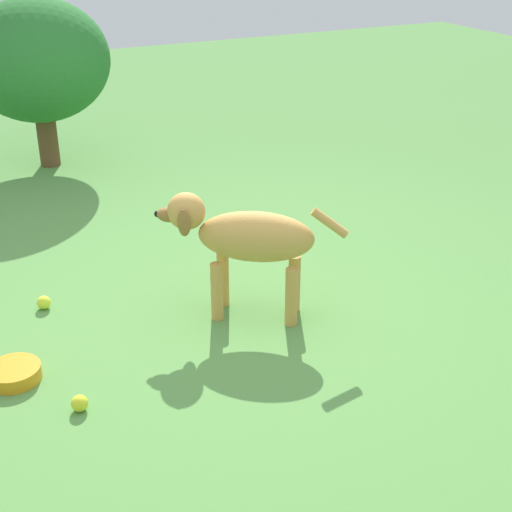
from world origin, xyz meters
name	(u,v)px	position (x,y,z in m)	size (l,w,h in m)	color
ground	(230,312)	(0.00, 0.00, 0.00)	(14.00, 14.00, 0.00)	#548C42
dog	(245,238)	(0.06, -0.04, 0.39)	(0.75, 0.55, 0.60)	#C69347
tennis_ball_0	(44,302)	(-0.79, 0.43, 0.03)	(0.07, 0.07, 0.07)	#D2E433
tennis_ball_1	(234,235)	(0.36, 0.74, 0.03)	(0.07, 0.07, 0.07)	#CBE438
tennis_ball_2	(80,403)	(-0.83, -0.43, 0.03)	(0.07, 0.07, 0.07)	yellow
water_bowl	(14,373)	(-1.02, -0.11, 0.03)	(0.22, 0.22, 0.06)	orange
shrub_near	(38,61)	(-0.29, 2.57, 0.76)	(1.01, 0.91, 1.20)	brown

